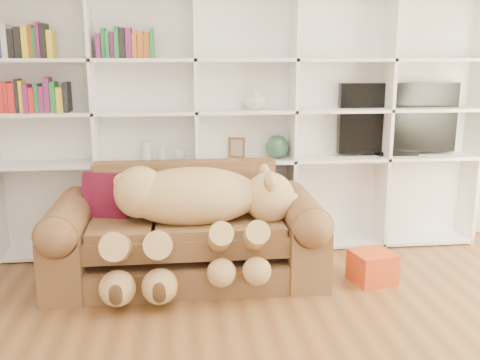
{
  "coord_description": "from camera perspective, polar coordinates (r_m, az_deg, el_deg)",
  "views": [
    {
      "loc": [
        -0.59,
        -2.47,
        1.79
      ],
      "look_at": [
        -0.12,
        1.63,
        0.82
      ],
      "focal_mm": 40.0,
      "sensor_mm": 36.0,
      "label": 1
    }
  ],
  "objects": [
    {
      "name": "wall_back",
      "position": [
        5.02,
        0.26,
        8.14
      ],
      "size": [
        5.0,
        0.02,
        2.7
      ],
      "primitive_type": "cube",
      "color": "white",
      "rests_on": "floor"
    },
    {
      "name": "bookshelf",
      "position": [
        4.87,
        -2.38,
        7.45
      ],
      "size": [
        4.43,
        0.35,
        2.4
      ],
      "color": "white",
      "rests_on": "floor"
    },
    {
      "name": "sofa",
      "position": [
        4.4,
        -5.67,
        -6.1
      ],
      "size": [
        2.17,
        0.94,
        0.91
      ],
      "color": "brown",
      "rests_on": "floor"
    },
    {
      "name": "teddy_bear",
      "position": [
        4.14,
        -4.89,
        -3.21
      ],
      "size": [
        1.56,
        0.87,
        0.9
      ],
      "rotation": [
        0.0,
        0.0,
        -0.09
      ],
      "color": "#E0B570",
      "rests_on": "sofa"
    },
    {
      "name": "throw_pillow",
      "position": [
        4.49,
        -13.95,
        -1.79
      ],
      "size": [
        0.44,
        0.33,
        0.42
      ],
      "primitive_type": "cube",
      "rotation": [
        -0.24,
        0.0,
        -0.29
      ],
      "color": "#590F23",
      "rests_on": "sofa"
    },
    {
      "name": "gift_box",
      "position": [
        4.49,
        13.92,
        -8.99
      ],
      "size": [
        0.37,
        0.36,
        0.25
      ],
      "primitive_type": "cube",
      "rotation": [
        0.0,
        0.0,
        0.23
      ],
      "color": "#CF461B",
      "rests_on": "floor"
    },
    {
      "name": "tv",
      "position": [
        5.28,
        16.48,
        6.2
      ],
      "size": [
        1.15,
        0.18,
        0.68
      ],
      "color": "black",
      "rests_on": "bookshelf"
    },
    {
      "name": "picture_frame",
      "position": [
        4.87,
        -0.38,
        3.46
      ],
      "size": [
        0.15,
        0.08,
        0.19
      ],
      "primitive_type": "cube",
      "rotation": [
        0.0,
        0.0,
        -0.36
      ],
      "color": "#57341E",
      "rests_on": "bookshelf"
    },
    {
      "name": "green_vase",
      "position": [
        4.93,
        4.0,
        3.57
      ],
      "size": [
        0.21,
        0.21,
        0.21
      ],
      "primitive_type": "sphere",
      "color": "#2C573C",
      "rests_on": "bookshelf"
    },
    {
      "name": "figurine_tall",
      "position": [
        4.86,
        -9.99,
        3.01
      ],
      "size": [
        0.1,
        0.1,
        0.17
      ],
      "primitive_type": "cylinder",
      "rotation": [
        0.0,
        0.0,
        -0.24
      ],
      "color": "beige",
      "rests_on": "bookshelf"
    },
    {
      "name": "figurine_short",
      "position": [
        4.86,
        -8.33,
        2.76
      ],
      "size": [
        0.09,
        0.09,
        0.12
      ],
      "primitive_type": "cylinder",
      "rotation": [
        0.0,
        0.0,
        0.41
      ],
      "color": "beige",
      "rests_on": "bookshelf"
    },
    {
      "name": "snow_globe",
      "position": [
        4.85,
        -6.48,
        2.78
      ],
      "size": [
        0.1,
        0.1,
        0.1
      ],
      "primitive_type": "sphere",
      "color": "silver",
      "rests_on": "bookshelf"
    },
    {
      "name": "shelf_vase",
      "position": [
        4.84,
        1.53,
        8.78
      ],
      "size": [
        0.21,
        0.21,
        0.21
      ],
      "primitive_type": "imported",
      "rotation": [
        0.0,
        0.0,
        0.07
      ],
      "color": "beige",
      "rests_on": "bookshelf"
    }
  ]
}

